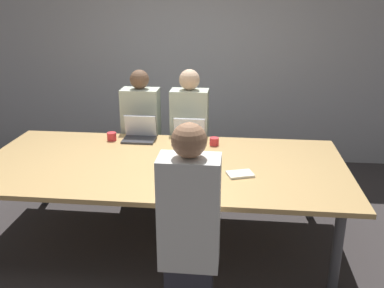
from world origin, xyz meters
TOP-DOWN VIEW (x-y plane):
  - ground_plane at (0.00, 0.00)m, footprint 24.00×24.00m
  - curtain_wall at (0.00, 2.21)m, footprint 12.00×0.06m
  - conference_table at (0.00, 0.00)m, footprint 3.22×1.54m
  - laptop_far_center at (0.17, 0.59)m, footprint 0.32×0.23m
  - person_far_center at (0.14, 0.96)m, footprint 0.40×0.24m
  - cup_far_center at (0.43, 0.51)m, footprint 0.09×0.09m
  - laptop_far_midleft at (-0.33, 0.61)m, footprint 0.33×0.24m
  - person_far_midleft at (-0.40, 0.95)m, footprint 0.40×0.24m
  - cup_far_midleft at (-0.61, 0.54)m, footprint 0.09×0.09m
  - laptop_near_midright at (0.30, -0.57)m, footprint 0.32×0.25m
  - person_near_midright at (0.35, -0.99)m, footprint 0.40×0.24m
  - stapler at (0.27, -0.09)m, footprint 0.05×0.15m
  - notebook at (0.69, -0.20)m, footprint 0.24×0.21m

SIDE VIEW (x-z plane):
  - ground_plane at x=0.00m, z-range 0.00..0.00m
  - person_far_midleft at x=-0.40m, z-range -0.02..1.41m
  - person_far_center at x=0.14m, z-range -0.02..1.43m
  - person_near_midright at x=0.35m, z-range -0.02..1.44m
  - conference_table at x=0.00m, z-range 0.34..1.11m
  - notebook at x=0.69m, z-range 0.78..0.80m
  - stapler at x=0.27m, z-range 0.78..0.83m
  - cup_far_center at x=0.43m, z-range 0.78..0.86m
  - cup_far_midleft at x=-0.61m, z-range 0.78..0.86m
  - laptop_far_center at x=0.17m, z-range 0.73..0.96m
  - laptop_far_midleft at x=-0.33m, z-range 0.73..0.97m
  - laptop_near_midright at x=0.30m, z-range 0.73..0.98m
  - curtain_wall at x=0.00m, z-range 0.00..2.80m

